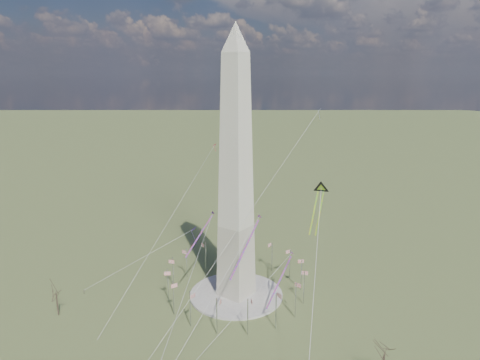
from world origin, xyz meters
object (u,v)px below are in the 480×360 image
Objects in this scene: kite_delta_black at (321,191)px; washington_monument at (236,175)px; tree_near at (385,352)px; person_west at (84,292)px.

washington_monument is at bearing -4.70° from kite_delta_black.
tree_near is 112.73m from person_west.
tree_near is 9.33× the size of person_west.
person_west is at bearing -144.92° from washington_monument.
washington_monument is 31.18m from kite_delta_black.
tree_near is at bearing -133.56° from person_west.
kite_delta_black is (30.30, 6.91, -2.49)m from washington_monument.
tree_near is 52.42m from kite_delta_black.
kite_delta_black is (-31.69, 22.50, 35.18)m from tree_near.
washington_monument is at bearing 165.89° from tree_near.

